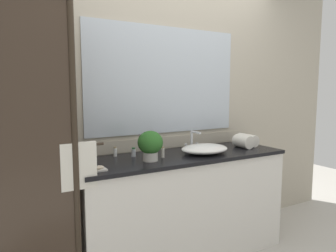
% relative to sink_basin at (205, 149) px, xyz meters
% --- Properties ---
extents(wall_back_with_mirror, '(4.40, 0.06, 2.60)m').
position_rel_sink_basin_xyz_m(wall_back_with_mirror, '(-0.18, 0.39, 0.37)').
color(wall_back_with_mirror, '#B2A893').
rests_on(wall_back_with_mirror, ground_plane).
extents(vanity_cabinet, '(1.80, 0.58, 0.90)m').
position_rel_sink_basin_xyz_m(vanity_cabinet, '(-0.18, 0.06, -0.49)').
color(vanity_cabinet, silver).
rests_on(vanity_cabinet, ground_plane).
extents(shower_enclosure, '(1.20, 0.59, 2.00)m').
position_rel_sink_basin_xyz_m(shower_enclosure, '(-1.46, -0.14, 0.09)').
color(shower_enclosure, '#2D2319').
rests_on(shower_enclosure, ground_plane).
extents(sink_basin, '(0.42, 0.33, 0.08)m').
position_rel_sink_basin_xyz_m(sink_basin, '(0.00, 0.00, 0.00)').
color(sink_basin, white).
rests_on(sink_basin, vanity_cabinet).
extents(faucet, '(0.17, 0.16, 0.18)m').
position_rel_sink_basin_xyz_m(faucet, '(0.00, 0.19, 0.02)').
color(faucet, silver).
rests_on(faucet, vanity_cabinet).
extents(potted_plant, '(0.19, 0.19, 0.23)m').
position_rel_sink_basin_xyz_m(potted_plant, '(-0.53, -0.02, 0.09)').
color(potted_plant, beige).
rests_on(potted_plant, vanity_cabinet).
extents(soap_dish, '(0.10, 0.07, 0.04)m').
position_rel_sink_basin_xyz_m(soap_dish, '(-0.96, -0.12, -0.03)').
color(soap_dish, silver).
rests_on(soap_dish, vanity_cabinet).
extents(amenity_bottle_shampoo, '(0.03, 0.03, 0.08)m').
position_rel_sink_basin_xyz_m(amenity_bottle_shampoo, '(-0.58, 0.18, -0.00)').
color(amenity_bottle_shampoo, silver).
rests_on(amenity_bottle_shampoo, vanity_cabinet).
extents(amenity_bottle_body_wash, '(0.03, 0.03, 0.09)m').
position_rel_sink_basin_xyz_m(amenity_bottle_body_wash, '(-0.39, 0.03, 0.00)').
color(amenity_bottle_body_wash, silver).
rests_on(amenity_bottle_body_wash, vanity_cabinet).
extents(amenity_bottle_lotion, '(0.03, 0.03, 0.08)m').
position_rel_sink_basin_xyz_m(amenity_bottle_lotion, '(-0.71, 0.26, -0.00)').
color(amenity_bottle_lotion, white).
rests_on(amenity_bottle_lotion, vanity_cabinet).
extents(rolled_towel_near_edge, '(0.12, 0.21, 0.11)m').
position_rel_sink_basin_xyz_m(rolled_towel_near_edge, '(0.58, 0.09, 0.02)').
color(rolled_towel_near_edge, silver).
rests_on(rolled_towel_near_edge, vanity_cabinet).
extents(rolled_towel_middle, '(0.12, 0.18, 0.12)m').
position_rel_sink_basin_xyz_m(rolled_towel_middle, '(0.47, 0.03, 0.02)').
color(rolled_towel_middle, silver).
rests_on(rolled_towel_middle, vanity_cabinet).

